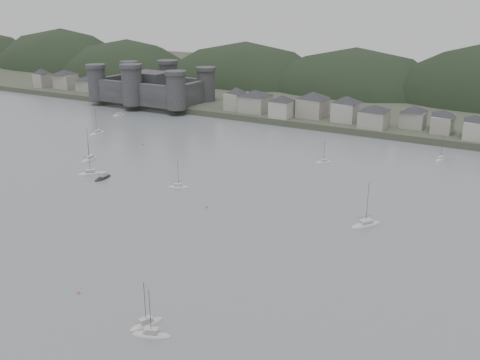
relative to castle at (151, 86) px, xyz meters
The scene contains 8 objects.
ground 216.45m from the castle, 56.28° to the right, with size 900.00×900.00×0.00m, color slate.
far_shore_land 166.61m from the castle, 43.83° to the left, with size 900.00×250.00×3.00m, color #383D2D.
forested_ridge 155.26m from the castle, 35.67° to the left, with size 851.55×103.94×102.57m.
castle is the anchor object (origin of this frame).
waterfront_town 170.64m from the castle, ahead, with size 451.48×28.46×12.92m.
moored_fleet 147.35m from the castle, 50.33° to the right, with size 252.11×177.18×13.48m.
motor_launch_far 132.20m from the castle, 58.18° to the right, with size 3.75×8.30×3.92m.
mooring_buoys 187.62m from the castle, 46.21° to the right, with size 155.74×130.55×0.70m.
Camera 1 is at (79.97, -61.29, 59.42)m, focal length 40.79 mm.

